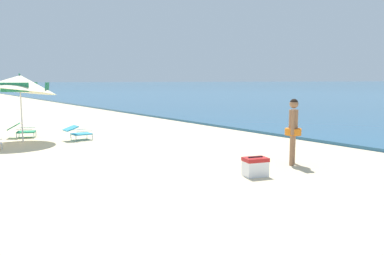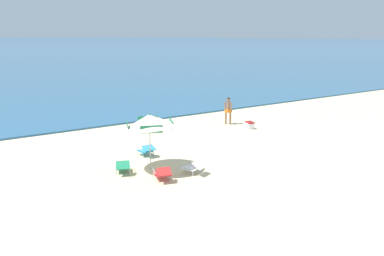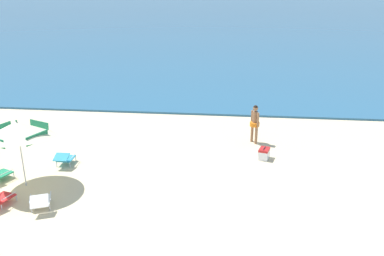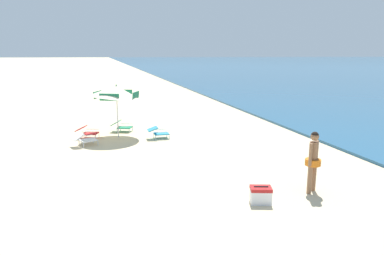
{
  "view_description": "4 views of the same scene",
  "coord_description": "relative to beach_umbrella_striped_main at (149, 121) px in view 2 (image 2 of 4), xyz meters",
  "views": [
    {
      "loc": [
        8.05,
        -1.14,
        2.02
      ],
      "look_at": [
        -0.92,
        5.27,
        0.66
      ],
      "focal_mm": 36.46,
      "sensor_mm": 36.0,
      "label": 1
    },
    {
      "loc": [
        -11.99,
        -11.13,
        5.12
      ],
      "look_at": [
        -2.09,
        3.89,
        0.77
      ],
      "focal_mm": 36.16,
      "sensor_mm": 36.0,
      "label": 2
    },
    {
      "loc": [
        1.08,
        -9.41,
        6.26
      ],
      "look_at": [
        -0.32,
        3.84,
        1.39
      ],
      "focal_mm": 38.21,
      "sensor_mm": 36.0,
      "label": 3
    },
    {
      "loc": [
        9.45,
        1.13,
        3.46
      ],
      "look_at": [
        -3.15,
        4.33,
        0.73
      ],
      "focal_mm": 32.98,
      "sensor_mm": 36.0,
      "label": 4
    }
  ],
  "objects": [
    {
      "name": "ground_plane",
      "position": [
        5.47,
        -1.69,
        -1.92
      ],
      "size": [
        800.0,
        800.0,
        0.0
      ],
      "primitive_type": "plane",
      "color": "beige"
    },
    {
      "name": "lounge_chair_facing_sea",
      "position": [
        -1.07,
        0.21,
        -1.65
      ],
      "size": [
        0.82,
        1.02,
        0.52
      ],
      "color": "#1E7F56",
      "rests_on": "ground"
    },
    {
      "name": "lounge_chair_spare_folded",
      "position": [
        -0.17,
        -1.27,
        -1.65
      ],
      "size": [
        0.76,
        0.99,
        0.52
      ],
      "color": "red",
      "rests_on": "ground"
    },
    {
      "name": "person_standing_near_shore",
      "position": [
        7.43,
        4.49,
        -1.0
      ],
      "size": [
        0.39,
        0.4,
        1.58
      ],
      "color": "#8C6042",
      "rests_on": "ground"
    },
    {
      "name": "beach_umbrella_striped_main",
      "position": [
        0.0,
        0.0,
        0.0
      ],
      "size": [
        2.87,
        2.9,
        2.33
      ],
      "color": "silver",
      "rests_on": "ground"
    },
    {
      "name": "lounge_chair_under_umbrella",
      "position": [
        1.13,
        -1.32,
        -1.65
      ],
      "size": [
        0.83,
        1.02,
        0.52
      ],
      "color": "white",
      "rests_on": "ground"
    },
    {
      "name": "cooler_box",
      "position": [
        7.75,
        2.94,
        -1.72
      ],
      "size": [
        0.47,
        0.57,
        0.43
      ],
      "color": "white",
      "rests_on": "ground"
    },
    {
      "name": "lounge_chair_beside_umbrella",
      "position": [
        0.64,
        1.62,
        -1.64
      ],
      "size": [
        0.59,
        0.88,
        0.5
      ],
      "color": "teal",
      "rests_on": "ground"
    }
  ]
}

